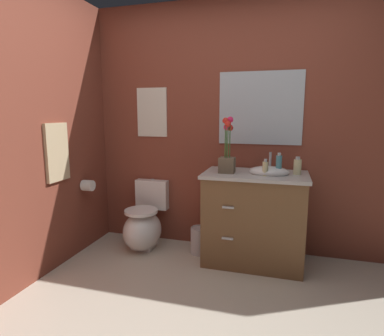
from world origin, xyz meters
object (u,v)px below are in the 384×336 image
Objects in this scene: vanity_cabinet at (254,217)px; hand_wash_bottle at (297,166)px; wall_poster at (152,112)px; toilet_paper_roll at (88,185)px; trash_bin at (199,240)px; hanging_towel at (57,152)px; flower_vase at (228,155)px; soap_bottle at (265,168)px; lotion_bottle at (279,165)px; wall_mirror at (260,108)px; toilet at (144,225)px.

vanity_cabinet reaches higher than hand_wash_bottle.
toilet_paper_roll is at bearing -138.25° from wall_poster.
trash_bin is 0.52× the size of hanging_towel.
trash_bin is 0.53× the size of wall_poster.
flower_vase is 3.45× the size of soap_bottle.
hanging_towel is at bearing -166.76° from soap_bottle.
hanging_towel is at bearing -165.36° from lotion_bottle.
soap_bottle is at bearing 2.28° from toilet_paper_roll.
soap_bottle is 0.29× the size of wall_poster.
flower_vase is 4.65× the size of toilet_paper_roll.
lotion_bottle is at bearing -156.35° from hand_wash_bottle.
soap_bottle is 0.66m from wall_mirror.
vanity_cabinet is 1.05m from wall_mirror.
wall_poster is 1.06m from hanging_towel.
toilet is at bearing -179.26° from hand_wash_bottle.
wall_poster is at bearing 159.05° from flower_vase.
soap_bottle is 0.75× the size of lotion_bottle.
wall_poster is (-0.60, 0.25, 1.27)m from trash_bin.
vanity_cabinet is 0.64m from flower_vase.
wall_poster reaches higher than flower_vase.
hand_wash_bottle is (0.27, 0.15, 0.01)m from soap_bottle.
flower_vase is 1.53m from hanging_towel.
hand_wash_bottle is 0.59× the size of trash_bin.
wall_mirror reaches higher than hanging_towel.
lotion_bottle is 0.18m from hand_wash_bottle.
toilet_paper_roll is (-2.02, -0.22, -0.25)m from hand_wash_bottle.
vanity_cabinet is 1.30× the size of wall_mirror.
lotion_bottle is 0.62m from wall_mirror.
trash_bin is (-0.28, 0.09, -0.89)m from flower_vase.
wall_mirror reaches higher than soap_bottle.
lotion_bottle is (1.34, -0.05, 0.71)m from toilet.
toilet_paper_roll is at bearing -169.04° from trash_bin.
wall_mirror reaches higher than toilet.
hanging_towel reaches higher than toilet_paper_roll.
vanity_cabinet reaches higher than toilet.
hand_wash_bottle is at bearing -9.41° from wall_poster.
flower_vase is (0.88, -0.07, 0.78)m from toilet.
lotion_bottle reaches higher than toilet.
soap_bottle is at bearing -9.37° from flower_vase.
vanity_cabinet is 2.01× the size of hanging_towel.
flower_vase is (-0.26, -0.04, 0.58)m from vanity_cabinet.
wall_poster is (-1.50, 0.25, 0.48)m from hand_wash_bottle.
wall_mirror is (0.54, 0.25, 1.31)m from trash_bin.
toilet_paper_roll reaches higher than trash_bin.
wall_mirror is (-0.20, 0.32, 0.50)m from lotion_bottle.
hanging_towel is at bearing -164.63° from hand_wash_bottle.
wall_mirror reaches higher than hand_wash_bottle.
flower_vase reaches higher than toilet.
hanging_towel reaches higher than vanity_cabinet.
trash_bin is at bearing 174.55° from lotion_bottle.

